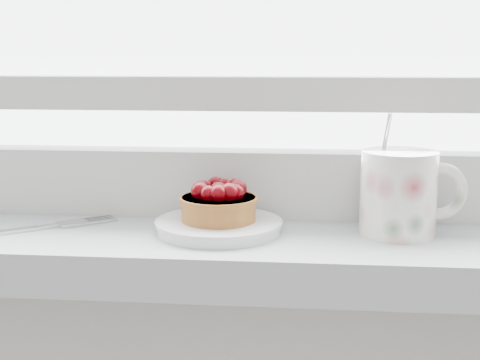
# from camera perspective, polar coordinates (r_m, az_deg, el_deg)

# --- Properties ---
(saucer) EXTENTS (0.12, 0.12, 0.01)m
(saucer) POSITION_cam_1_polar(r_m,az_deg,el_deg) (0.65, -1.83, -3.96)
(saucer) COLOR white
(saucer) RESTS_ON windowsill
(raspberry_tart) EXTENTS (0.08, 0.08, 0.04)m
(raspberry_tart) POSITION_cam_1_polar(r_m,az_deg,el_deg) (0.65, -1.81, -1.90)
(raspberry_tart) COLOR brown
(raspberry_tart) RESTS_ON saucer
(floral_mug) EXTENTS (0.11, 0.08, 0.12)m
(floral_mug) POSITION_cam_1_polar(r_m,az_deg,el_deg) (0.65, 13.59, -0.95)
(floral_mug) COLOR white
(floral_mug) RESTS_ON windowsill
(fork) EXTENTS (0.16, 0.12, 0.00)m
(fork) POSITION_cam_1_polar(r_m,az_deg,el_deg) (0.69, -17.98, -4.03)
(fork) COLOR silver
(fork) RESTS_ON windowsill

